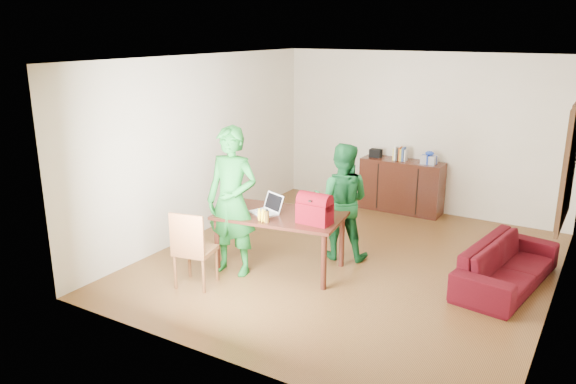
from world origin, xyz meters
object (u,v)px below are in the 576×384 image
Objects in this scene: sofa at (507,265)px; bottle at (267,216)px; chair at (195,264)px; person_far at (342,201)px; laptop at (264,210)px; person_near at (232,201)px; table at (280,221)px; red_bag at (315,211)px.

bottle is at bearing 126.24° from sofa.
chair is 0.61× the size of person_far.
chair is 3.83m from sofa.
person_far reaches higher than laptop.
bottle is at bearing -28.09° from laptop.
person_far is at bearing 67.54° from bottle.
person_near is 0.51m from bottle.
laptop is at bearing 41.14° from person_near.
table is 0.94× the size of sofa.
chair is 2.14m from person_far.
person_near is 4.63× the size of red_bag.
laptop is at bearing 129.70° from bottle.
laptop is at bearing 50.78° from chair.
person_near is 0.44m from laptop.
table is 0.25m from laptop.
laptop is at bearing 35.53° from person_far.
person_near reaches higher than sofa.
person_far is 1.23m from bottle.
laptop is at bearing 119.87° from sofa.
red_bag is at bearing 23.28° from laptop.
sofa is at bearing 170.19° from person_far.
bottle is at bearing 51.57° from person_far.
red_bag is at bearing 77.19° from person_far.
red_bag is 0.22× the size of sofa.
chair reaches higher than table.
person_near is at bearing 34.42° from person_far.
red_bag is (1.02, 0.32, -0.05)m from person_near.
person_near reaches higher than bottle.
chair is 0.90m from person_near.
bottle is 0.59m from red_bag.
person_far reaches higher than red_bag.
red_bag reaches higher than sofa.
person_far reaches higher than sofa.
laptop is 0.35m from bottle.
chair is at bearing 41.04° from person_far.
person_far reaches higher than bottle.
person_far is 9.48× the size of bottle.
person_near is (-0.47, -0.39, 0.29)m from table.
chair reaches higher than bottle.
bottle is (0.22, -0.27, 0.04)m from laptop.
person_near is 3.49m from sofa.
red_bag is at bearing 11.02° from person_near.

